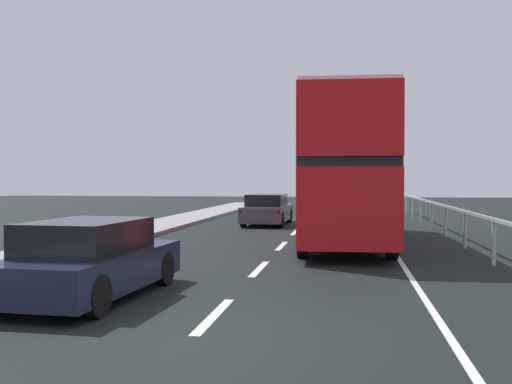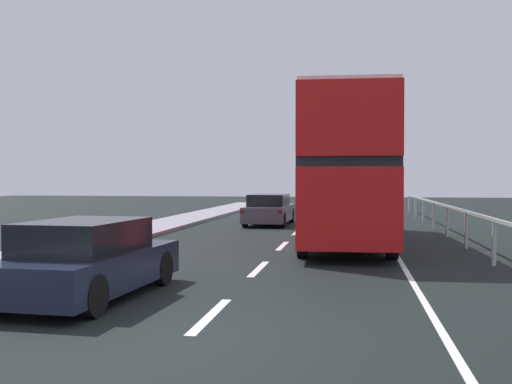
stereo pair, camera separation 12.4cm
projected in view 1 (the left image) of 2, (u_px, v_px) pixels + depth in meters
ground_plane at (193, 341)px, 7.71m from camera, size 75.86×120.00×0.10m
lane_paint_markings at (346, 255)px, 16.04m from camera, size 3.38×46.00×0.01m
bridge_side_railing at (478, 222)px, 15.80m from camera, size 0.10×42.00×1.11m
double_decker_bus_red at (343, 168)px, 19.37m from camera, size 2.82×11.33×4.40m
hatchback_car_near at (90, 261)px, 10.23m from camera, size 1.94×4.26×1.33m
sedan_car_ahead at (267, 210)px, 26.64m from camera, size 1.87×4.56×1.35m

